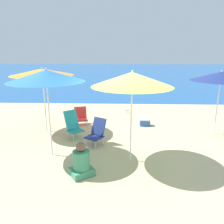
{
  "coord_description": "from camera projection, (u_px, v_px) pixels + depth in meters",
  "views": [
    {
      "loc": [
        -0.35,
        -5.26,
        2.72
      ],
      "look_at": [
        -0.59,
        0.96,
        1.0
      ],
      "focal_mm": 35.0,
      "sensor_mm": 36.0,
      "label": 1
    }
  ],
  "objects": [
    {
      "name": "ground_plane",
      "position": [
        133.0,
        158.0,
        5.78
      ],
      "size": [
        60.0,
        60.0,
        0.0
      ],
      "primitive_type": "plane",
      "color": "#C6B284"
    },
    {
      "name": "sea_water",
      "position": [
        123.0,
        72.0,
        31.07
      ],
      "size": [
        60.0,
        40.0,
        0.01
      ],
      "color": "#1E5699",
      "rests_on": "ground"
    },
    {
      "name": "beach_umbrella_blue",
      "position": [
        46.0,
        76.0,
        5.4
      ],
      "size": [
        1.93,
        1.93,
        2.34
      ],
      "color": "white",
      "rests_on": "ground"
    },
    {
      "name": "beach_umbrella_navy",
      "position": [
        221.0,
        76.0,
        6.94
      ],
      "size": [
        1.89,
        1.89,
        2.15
      ],
      "color": "white",
      "rests_on": "ground"
    },
    {
      "name": "beach_umbrella_orange",
      "position": [
        42.0,
        72.0,
        7.22
      ],
      "size": [
        2.08,
        2.08,
        2.23
      ],
      "color": "white",
      "rests_on": "ground"
    },
    {
      "name": "beach_umbrella_lime",
      "position": [
        132.0,
        79.0,
        5.12
      ],
      "size": [
        1.96,
        1.96,
        2.31
      ],
      "color": "white",
      "rests_on": "ground"
    },
    {
      "name": "beach_chair_red",
      "position": [
        81.0,
        116.0,
        8.46
      ],
      "size": [
        0.58,
        0.57,
        0.66
      ],
      "rotation": [
        0.0,
        0.0,
        0.29
      ],
      "color": "silver",
      "rests_on": "ground"
    },
    {
      "name": "beach_chair_navy",
      "position": [
        97.0,
        132.0,
        6.56
      ],
      "size": [
        0.67,
        0.71,
        0.8
      ],
      "rotation": [
        0.0,
        0.0,
        -0.57
      ],
      "color": "silver",
      "rests_on": "ground"
    },
    {
      "name": "beach_chair_teal",
      "position": [
        73.0,
        124.0,
        7.09
      ],
      "size": [
        0.7,
        0.71,
        0.89
      ],
      "rotation": [
        0.0,
        0.0,
        0.75
      ],
      "color": "silver",
      "rests_on": "ground"
    },
    {
      "name": "person_seated_near",
      "position": [
        81.0,
        163.0,
        4.91
      ],
      "size": [
        0.64,
        0.62,
        0.8
      ],
      "rotation": [
        0.0,
        0.0,
        -0.97
      ],
      "color": "#3F8C66",
      "rests_on": "ground"
    },
    {
      "name": "cooler_box",
      "position": [
        145.0,
        122.0,
        8.31
      ],
      "size": [
        0.39,
        0.29,
        0.28
      ],
      "color": "#2859B2",
      "rests_on": "ground"
    },
    {
      "name": "seagull",
      "position": [
        127.0,
        110.0,
        10.0
      ],
      "size": [
        0.27,
        0.11,
        0.23
      ],
      "color": "gold",
      "rests_on": "ground"
    }
  ]
}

